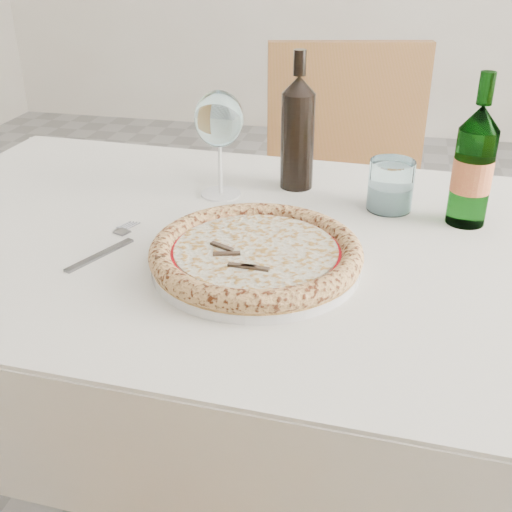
# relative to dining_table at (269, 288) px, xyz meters

# --- Properties ---
(floor) EXTENTS (5.00, 6.00, 0.02)m
(floor) POSITION_rel_dining_table_xyz_m (0.07, 0.18, -0.67)
(floor) COLOR gray
(floor) RESTS_ON ground
(dining_table) EXTENTS (1.41, 0.87, 0.76)m
(dining_table) POSITION_rel_dining_table_xyz_m (0.00, 0.00, 0.00)
(dining_table) COLOR brown
(dining_table) RESTS_ON floor
(chair_far) EXTENTS (0.54, 0.54, 0.93)m
(chair_far) POSITION_rel_dining_table_xyz_m (0.07, 0.78, -0.13)
(chair_far) COLOR brown
(chair_far) RESTS_ON floor
(plate) EXTENTS (0.31, 0.31, 0.02)m
(plate) POSITION_rel_dining_table_xyz_m (0.00, -0.10, 0.10)
(plate) COLOR silver
(plate) RESTS_ON dining_table
(pizza) EXTENTS (0.32, 0.32, 0.03)m
(pizza) POSITION_rel_dining_table_xyz_m (-0.00, -0.10, 0.12)
(pizza) COLOR #BD8847
(pizza) RESTS_ON plate
(fork) EXTENTS (0.06, 0.18, 0.00)m
(fork) POSITION_rel_dining_table_xyz_m (-0.24, -0.09, 0.10)
(fork) COLOR slate
(fork) RESTS_ON dining_table
(wine_glass) EXTENTS (0.09, 0.09, 0.20)m
(wine_glass) POSITION_rel_dining_table_xyz_m (-0.13, 0.17, 0.24)
(wine_glass) COLOR white
(wine_glass) RESTS_ON dining_table
(tumbler) EXTENTS (0.08, 0.08, 0.09)m
(tumbler) POSITION_rel_dining_table_xyz_m (0.18, 0.17, 0.13)
(tumbler) COLOR white
(tumbler) RESTS_ON dining_table
(beer_bottle) EXTENTS (0.07, 0.07, 0.26)m
(beer_bottle) POSITION_rel_dining_table_xyz_m (0.31, 0.14, 0.20)
(beer_bottle) COLOR #3B803D
(beer_bottle) RESTS_ON dining_table
(wine_bottle) EXTENTS (0.06, 0.06, 0.26)m
(wine_bottle) POSITION_rel_dining_table_xyz_m (0.00, 0.24, 0.20)
(wine_bottle) COLOR black
(wine_bottle) RESTS_ON dining_table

